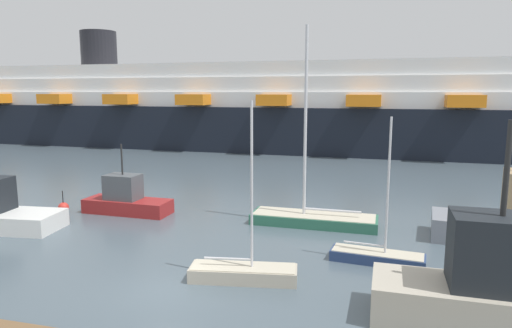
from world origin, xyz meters
The scene contains 8 objects.
ground_plane centered at (0.00, 0.00, 0.00)m, with size 600.00×600.00×0.00m, color #4C5B66.
sailboat_0 centered at (8.13, 5.30, 0.34)m, with size 4.38×1.75×6.79m.
sailboat_1 centered at (4.45, 10.59, 0.51)m, with size 7.49×2.38×11.60m.
sailboat_2 centered at (2.66, 1.79, 0.39)m, with size 4.67×1.99×7.54m.
fishing_boat_1 centered at (12.22, 0.26, 1.33)m, with size 8.97×2.81×7.01m.
fishing_boat_2 centered at (-7.78, 10.16, 0.89)m, with size 5.77×2.17×4.54m.
channel_buoy_1 centered at (-11.77, 9.09, 0.35)m, with size 0.70×0.70×1.48m.
cruise_ship centered at (-14.84, 46.91, 5.38)m, with size 107.37×19.54×17.01m.
Camera 1 is at (7.75, -15.53, 7.89)m, focal length 31.69 mm.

